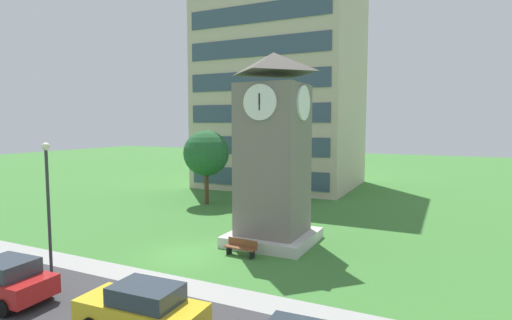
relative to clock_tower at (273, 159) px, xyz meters
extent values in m
plane|color=#3D7A33|center=(-3.19, -4.14, -4.95)|extent=(160.00, 160.00, 0.00)
cube|color=#38383A|center=(-3.19, -12.01, -4.94)|extent=(120.00, 7.20, 0.01)
cube|color=#9E9E99|center=(-3.19, -7.61, -4.94)|extent=(120.00, 1.60, 0.01)
cube|color=beige|center=(-8.08, 21.21, 6.25)|extent=(16.23, 13.33, 22.40)
cube|color=#384C60|center=(-8.08, 14.50, -3.35)|extent=(14.93, 0.10, 1.80)
cube|color=#384C60|center=(-8.08, 14.50, -0.15)|extent=(14.93, 0.10, 1.80)
cube|color=#384C60|center=(-8.08, 14.50, 3.05)|extent=(14.93, 0.10, 1.80)
cube|color=#384C60|center=(-8.08, 14.50, 6.25)|extent=(14.93, 0.10, 1.80)
cube|color=#384C60|center=(-8.08, 14.50, 9.45)|extent=(14.93, 0.10, 1.80)
cube|color=#384C60|center=(-8.08, 14.50, 12.65)|extent=(14.93, 0.10, 1.80)
cube|color=slate|center=(-0.01, 0.01, -0.33)|extent=(3.52, 3.52, 9.24)
cube|color=beige|center=(-0.01, 0.01, -4.65)|extent=(4.76, 4.76, 0.60)
pyramid|color=#5D5751|center=(-0.01, 0.01, 5.48)|extent=(3.87, 3.87, 1.18)
cylinder|color=white|center=(-0.01, -1.82, 3.19)|extent=(1.94, 0.12, 1.94)
cylinder|color=white|center=(1.82, 0.01, 3.19)|extent=(0.12, 1.94, 1.94)
cube|color=black|center=(-0.01, -1.89, 3.36)|extent=(0.08, 0.07, 0.58)
cube|color=black|center=(-0.01, -1.90, 3.19)|extent=(0.06, 0.06, 0.87)
cube|color=brown|center=(-0.54, -3.09, -4.50)|extent=(1.83, 0.63, 0.06)
cube|color=brown|center=(-0.52, -2.87, -4.27)|extent=(1.80, 0.21, 0.40)
cube|color=black|center=(-1.25, -3.02, -4.72)|extent=(0.12, 0.44, 0.45)
cube|color=black|center=(0.18, -3.15, -4.72)|extent=(0.12, 0.44, 0.45)
cylinder|color=#333338|center=(-7.32, -9.12, -2.06)|extent=(0.14, 0.14, 5.77)
sphere|color=#F2EFCC|center=(-7.32, -9.12, 1.01)|extent=(0.36, 0.36, 0.36)
cylinder|color=#513823|center=(-9.71, 7.92, -3.40)|extent=(0.37, 0.37, 3.08)
sphere|color=#245C2F|center=(-9.71, 7.92, -0.48)|extent=(3.94, 3.94, 3.94)
cube|color=red|center=(-6.40, -11.90, -4.24)|extent=(4.12, 2.03, 0.76)
cube|color=#2D3842|center=(-6.20, -11.90, -3.56)|extent=(2.09, 1.72, 0.60)
cylinder|color=black|center=(-7.70, -11.04, -4.62)|extent=(0.67, 0.25, 0.66)
cylinder|color=black|center=(-5.11, -12.77, -4.62)|extent=(0.67, 0.25, 0.66)
cylinder|color=black|center=(-5.19, -10.94, -4.62)|extent=(0.67, 0.25, 0.66)
cube|color=gold|center=(0.18, -11.46, -4.24)|extent=(4.49, 1.91, 0.76)
cube|color=#2D3842|center=(0.40, -11.45, -3.56)|extent=(2.27, 1.61, 0.60)
cylinder|color=black|center=(-1.23, -10.67, -4.62)|extent=(0.67, 0.25, 0.66)
cylinder|color=black|center=(1.51, -10.56, -4.62)|extent=(0.67, 0.25, 0.66)
camera|label=1|loc=(9.24, -21.42, 2.04)|focal=28.30mm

